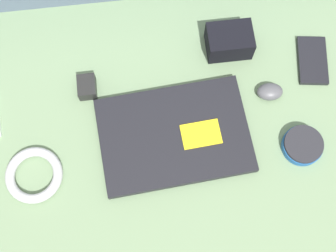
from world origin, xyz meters
TOP-DOWN VIEW (x-y plane):
  - ground_plane at (0.00, 0.00)m, footprint 8.00×8.00m
  - couch_seat at (0.00, 0.00)m, footprint 1.14×0.72m
  - laptop at (0.01, -0.02)m, footprint 0.36×0.26m
  - computer_mouse at (0.25, 0.06)m, footprint 0.06×0.05m
  - speaker_puck at (0.30, -0.08)m, footprint 0.09×0.09m
  - phone_black at (0.37, 0.13)m, footprint 0.09×0.13m
  - camera_pouch at (0.17, 0.19)m, footprint 0.11×0.08m
  - charger_brick at (-0.18, 0.12)m, footprint 0.04×0.06m
  - cable_coil at (-0.32, -0.08)m, footprint 0.13×0.13m

SIDE VIEW (x-z plane):
  - ground_plane at x=0.00m, z-range 0.00..0.00m
  - couch_seat at x=0.00m, z-range 0.00..0.12m
  - phone_black at x=0.37m, z-range 0.12..0.13m
  - cable_coil at x=-0.32m, z-range 0.12..0.14m
  - laptop at x=0.01m, z-range 0.12..0.15m
  - speaker_puck at x=0.30m, z-range 0.12..0.15m
  - computer_mouse at x=0.25m, z-range 0.12..0.15m
  - charger_brick at x=-0.18m, z-range 0.12..0.16m
  - camera_pouch at x=0.17m, z-range 0.12..0.19m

